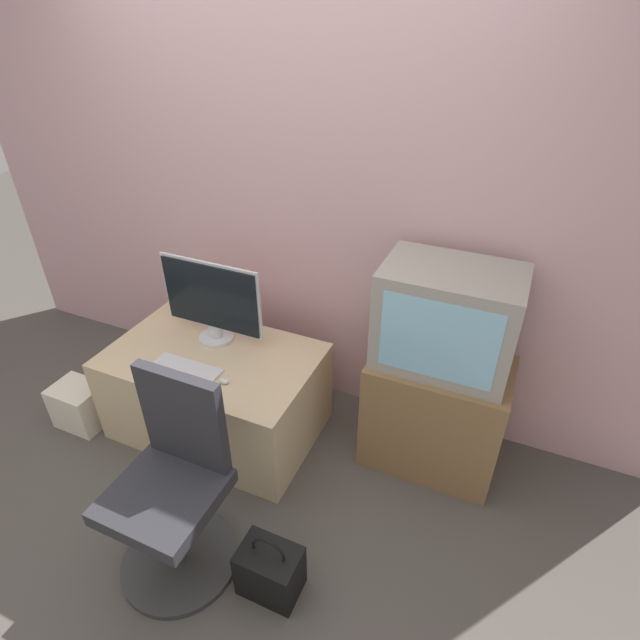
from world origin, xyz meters
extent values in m
plane|color=#4C4742|center=(0.00, 0.00, 0.00)|extent=(12.00, 12.00, 0.00)
cube|color=#CC9EA3|center=(0.00, 1.32, 1.30)|extent=(4.40, 0.05, 2.60)
cube|color=#CCB289|center=(-0.21, 0.73, 0.27)|extent=(1.15, 0.72, 0.53)
cube|color=olive|center=(0.98, 1.00, 0.33)|extent=(0.69, 0.44, 0.65)
cylinder|color=silver|center=(-0.27, 0.87, 0.54)|extent=(0.20, 0.20, 0.02)
cylinder|color=silver|center=(-0.27, 0.87, 0.59)|extent=(0.08, 0.08, 0.07)
cube|color=silver|center=(-0.27, 0.87, 0.81)|extent=(0.61, 0.01, 0.41)
cube|color=black|center=(-0.27, 0.87, 0.81)|extent=(0.58, 0.02, 0.38)
cube|color=silver|center=(-0.25, 0.57, 0.54)|extent=(0.38, 0.11, 0.01)
ellipsoid|color=silver|center=(-0.01, 0.55, 0.55)|extent=(0.05, 0.03, 0.03)
cube|color=gray|center=(0.97, 1.02, 0.91)|extent=(0.63, 0.42, 0.51)
cube|color=#8CC6E5|center=(0.97, 0.81, 0.91)|extent=(0.52, 0.01, 0.40)
cylinder|color=#333333|center=(0.10, -0.08, 0.01)|extent=(0.53, 0.53, 0.03)
cylinder|color=#4C4C51|center=(0.10, -0.08, 0.23)|extent=(0.05, 0.05, 0.39)
cube|color=#28282D|center=(0.10, -0.08, 0.46)|extent=(0.43, 0.43, 0.07)
cube|color=#28282D|center=(0.10, 0.11, 0.73)|extent=(0.39, 0.05, 0.46)
cube|color=beige|center=(-0.99, 0.42, 0.13)|extent=(0.28, 0.23, 0.27)
cube|color=black|center=(0.54, -0.02, 0.12)|extent=(0.26, 0.18, 0.25)
torus|color=black|center=(0.54, -0.02, 0.26)|extent=(0.16, 0.01, 0.16)
camera|label=1|loc=(1.21, -1.03, 2.18)|focal=28.00mm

